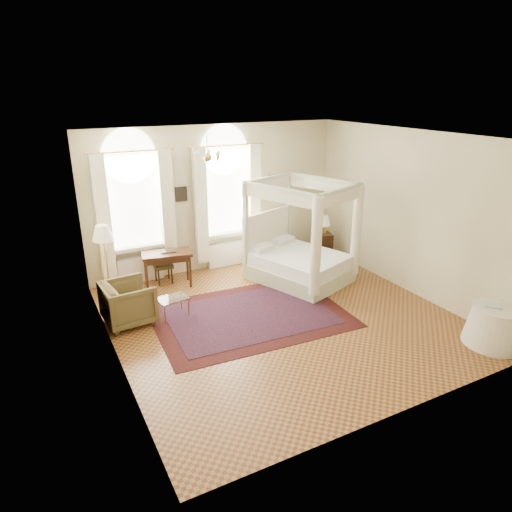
{
  "coord_description": "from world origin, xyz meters",
  "views": [
    {
      "loc": [
        -3.94,
        -6.51,
        4.08
      ],
      "look_at": [
        -0.34,
        0.4,
        1.16
      ],
      "focal_mm": 32.0,
      "sensor_mm": 36.0,
      "label": 1
    }
  ],
  "objects_px": {
    "stool": "(163,267)",
    "armchair": "(129,303)",
    "nightstand": "(322,246)",
    "floor_lamp": "(103,237)",
    "writing_desk": "(167,257)",
    "canopy_bed": "(300,259)",
    "side_table": "(495,326)",
    "coffee_table": "(173,300)"
  },
  "relations": [
    {
      "from": "nightstand",
      "to": "floor_lamp",
      "type": "relative_size",
      "value": 0.41
    },
    {
      "from": "nightstand",
      "to": "stool",
      "type": "bearing_deg",
      "value": 174.83
    },
    {
      "from": "nightstand",
      "to": "side_table",
      "type": "distance_m",
      "value": 4.67
    },
    {
      "from": "coffee_table",
      "to": "side_table",
      "type": "bearing_deg",
      "value": -37.3
    },
    {
      "from": "nightstand",
      "to": "floor_lamp",
      "type": "xyz_separation_m",
      "value": [
        -5.18,
        -0.04,
        1.03
      ]
    },
    {
      "from": "coffee_table",
      "to": "canopy_bed",
      "type": "bearing_deg",
      "value": 6.99
    },
    {
      "from": "coffee_table",
      "to": "floor_lamp",
      "type": "xyz_separation_m",
      "value": [
        -0.93,
        1.22,
        1.02
      ]
    },
    {
      "from": "writing_desk",
      "to": "floor_lamp",
      "type": "distance_m",
      "value": 1.45
    },
    {
      "from": "canopy_bed",
      "to": "stool",
      "type": "distance_m",
      "value": 3.01
    },
    {
      "from": "nightstand",
      "to": "coffee_table",
      "type": "relative_size",
      "value": 1.07
    },
    {
      "from": "canopy_bed",
      "to": "coffee_table",
      "type": "height_order",
      "value": "canopy_bed"
    },
    {
      "from": "canopy_bed",
      "to": "writing_desk",
      "type": "height_order",
      "value": "canopy_bed"
    },
    {
      "from": "nightstand",
      "to": "floor_lamp",
      "type": "bearing_deg",
      "value": -179.57
    },
    {
      "from": "stool",
      "to": "side_table",
      "type": "height_order",
      "value": "side_table"
    },
    {
      "from": "canopy_bed",
      "to": "armchair",
      "type": "relative_size",
      "value": 2.82
    },
    {
      "from": "canopy_bed",
      "to": "armchair",
      "type": "bearing_deg",
      "value": -176.61
    },
    {
      "from": "canopy_bed",
      "to": "armchair",
      "type": "xyz_separation_m",
      "value": [
        -3.82,
        -0.23,
        -0.11
      ]
    },
    {
      "from": "stool",
      "to": "floor_lamp",
      "type": "xyz_separation_m",
      "value": [
        -1.23,
        -0.4,
        0.99
      ]
    },
    {
      "from": "writing_desk",
      "to": "armchair",
      "type": "distance_m",
      "value": 1.69
    },
    {
      "from": "nightstand",
      "to": "side_table",
      "type": "height_order",
      "value": "side_table"
    },
    {
      "from": "writing_desk",
      "to": "coffee_table",
      "type": "relative_size",
      "value": 1.84
    },
    {
      "from": "nightstand",
      "to": "writing_desk",
      "type": "bearing_deg",
      "value": 178.17
    },
    {
      "from": "coffee_table",
      "to": "writing_desk",
      "type": "bearing_deg",
      "value": 76.45
    },
    {
      "from": "canopy_bed",
      "to": "coffee_table",
      "type": "bearing_deg",
      "value": -173.01
    },
    {
      "from": "writing_desk",
      "to": "nightstand",
      "type": "bearing_deg",
      "value": -1.83
    },
    {
      "from": "coffee_table",
      "to": "side_table",
      "type": "distance_m",
      "value": 5.62
    },
    {
      "from": "canopy_bed",
      "to": "coffee_table",
      "type": "distance_m",
      "value": 3.07
    },
    {
      "from": "armchair",
      "to": "side_table",
      "type": "distance_m",
      "value": 6.34
    },
    {
      "from": "side_table",
      "to": "writing_desk",
      "type": "bearing_deg",
      "value": 130.8
    },
    {
      "from": "canopy_bed",
      "to": "floor_lamp",
      "type": "xyz_separation_m",
      "value": [
        -3.97,
        0.85,
        0.86
      ]
    },
    {
      "from": "stool",
      "to": "armchair",
      "type": "xyz_separation_m",
      "value": [
        -1.08,
        -1.47,
        0.03
      ]
    },
    {
      "from": "floor_lamp",
      "to": "coffee_table",
      "type": "bearing_deg",
      "value": -52.83
    },
    {
      "from": "floor_lamp",
      "to": "side_table",
      "type": "xyz_separation_m",
      "value": [
        5.4,
        -4.63,
        -1.03
      ]
    },
    {
      "from": "nightstand",
      "to": "armchair",
      "type": "xyz_separation_m",
      "value": [
        -5.04,
        -1.12,
        0.07
      ]
    },
    {
      "from": "stool",
      "to": "armchair",
      "type": "relative_size",
      "value": 0.51
    },
    {
      "from": "armchair",
      "to": "stool",
      "type": "bearing_deg",
      "value": -41.32
    },
    {
      "from": "stool",
      "to": "coffee_table",
      "type": "distance_m",
      "value": 1.65
    },
    {
      "from": "side_table",
      "to": "stool",
      "type": "bearing_deg",
      "value": 129.67
    },
    {
      "from": "canopy_bed",
      "to": "side_table",
      "type": "xyz_separation_m",
      "value": [
        1.43,
        -3.78,
        -0.17
      ]
    },
    {
      "from": "nightstand",
      "to": "stool",
      "type": "height_order",
      "value": "nightstand"
    },
    {
      "from": "nightstand",
      "to": "writing_desk",
      "type": "height_order",
      "value": "writing_desk"
    },
    {
      "from": "floor_lamp",
      "to": "nightstand",
      "type": "bearing_deg",
      "value": 0.43
    }
  ]
}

